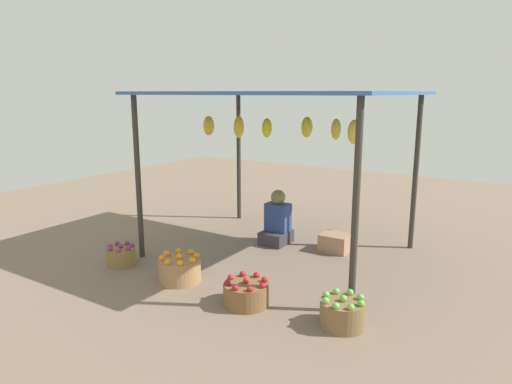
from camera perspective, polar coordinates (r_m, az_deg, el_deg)
ground_plane at (r=6.34m, az=2.98°, el=-7.42°), size 14.00×14.00×0.00m
market_stall_structure at (r=5.98m, az=3.20°, el=10.76°), size 3.21×2.57×2.15m
vendor_person at (r=6.63m, az=2.64°, el=-3.84°), size 0.36×0.44×0.78m
basket_purple_onions at (r=6.11m, az=-16.39°, el=-7.55°), size 0.36×0.36×0.27m
basket_oranges at (r=5.43m, az=-9.41°, el=-9.42°), size 0.48×0.48×0.34m
basket_red_apples at (r=4.82m, az=-1.23°, el=-12.43°), size 0.47×0.47×0.29m
basket_green_apples at (r=4.48m, az=10.69°, el=-14.51°), size 0.42×0.42×0.31m
wooden_crate_near_vendor at (r=6.43m, az=9.81°, el=-6.19°), size 0.38×0.33×0.24m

